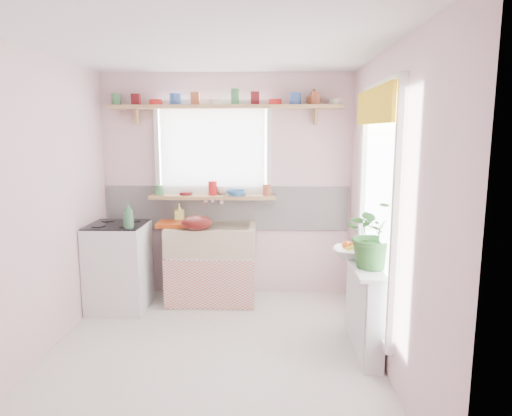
{
  "coord_description": "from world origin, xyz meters",
  "views": [
    {
      "loc": [
        0.49,
        -3.53,
        1.86
      ],
      "look_at": [
        0.36,
        0.55,
        1.17
      ],
      "focal_mm": 32.0,
      "sensor_mm": 36.0,
      "label": 1
    }
  ],
  "objects": [
    {
      "name": "shelf_crockery",
      "position": [
        -0.04,
        1.47,
        2.19
      ],
      "size": [
        2.47,
        0.11,
        0.12
      ],
      "color": "#3F7F4C",
      "rests_on": "pine_shelf"
    },
    {
      "name": "cooker",
      "position": [
        -1.1,
        1.05,
        0.46
      ],
      "size": [
        0.58,
        0.58,
        0.93
      ],
      "color": "white",
      "rests_on": "ground"
    },
    {
      "name": "cooker_bottle",
      "position": [
        -0.9,
        0.83,
        1.05
      ],
      "size": [
        0.12,
        0.12,
        0.27
      ],
      "primitive_type": "imported",
      "rotation": [
        0.0,
        0.0,
        0.16
      ],
      "color": "#38704A",
      "rests_on": "cooker"
    },
    {
      "name": "herb_pot",
      "position": [
        1.3,
        0.22,
        0.87
      ],
      "size": [
        0.1,
        0.07,
        0.18
      ],
      "primitive_type": "imported",
      "rotation": [
        0.0,
        0.0,
        0.04
      ],
      "color": "#2D722F",
      "rests_on": "radiator_ledge"
    },
    {
      "name": "sill_crockery",
      "position": [
        -0.15,
        1.48,
        1.22
      ],
      "size": [
        1.35,
        0.11,
        0.12
      ],
      "color": "#3F7F4C",
      "rests_on": "windowsill"
    },
    {
      "name": "sink_unit",
      "position": [
        -0.15,
        1.29,
        0.43
      ],
      "size": [
        0.95,
        0.65,
        1.11
      ],
      "color": "white",
      "rests_on": "ground"
    },
    {
      "name": "room",
      "position": [
        0.66,
        0.86,
        1.37
      ],
      "size": [
        3.2,
        3.2,
        3.2
      ],
      "color": "silver",
      "rests_on": "ground"
    },
    {
      "name": "sill_bowl",
      "position": [
        0.11,
        1.42,
        1.19
      ],
      "size": [
        0.27,
        0.27,
        0.06
      ],
      "primitive_type": "imported",
      "rotation": [
        0.0,
        0.0,
        -0.42
      ],
      "color": "teal",
      "rests_on": "windowsill"
    },
    {
      "name": "colander",
      "position": [
        -0.27,
        1.1,
        0.92
      ],
      "size": [
        0.4,
        0.4,
        0.15
      ],
      "primitive_type": "ellipsoid",
      "rotation": [
        0.0,
        0.0,
        0.29
      ],
      "color": "#5A110F",
      "rests_on": "sink_unit"
    },
    {
      "name": "sill_cup",
      "position": [
        -0.07,
        1.54,
        1.21
      ],
      "size": [
        0.14,
        0.14,
        0.09
      ],
      "primitive_type": "imported",
      "rotation": [
        0.0,
        0.0,
        0.24
      ],
      "color": "white",
      "rests_on": "windowsill"
    },
    {
      "name": "jade_plant",
      "position": [
        1.33,
        0.06,
        1.05
      ],
      "size": [
        0.57,
        0.51,
        0.56
      ],
      "primitive_type": "imported",
      "rotation": [
        0.0,
        0.0,
        0.16
      ],
      "color": "#316A2A",
      "rests_on": "radiator_ledge"
    },
    {
      "name": "fruit_bowl",
      "position": [
        1.21,
        0.35,
        0.82
      ],
      "size": [
        0.4,
        0.4,
        0.08
      ],
      "primitive_type": "imported",
      "rotation": [
        0.0,
        0.0,
        -0.2
      ],
      "color": "silver",
      "rests_on": "radiator_ledge"
    },
    {
      "name": "radiator_ledge",
      "position": [
        1.3,
        0.2,
        0.4
      ],
      "size": [
        0.22,
        0.95,
        0.78
      ],
      "color": "white",
      "rests_on": "ground"
    },
    {
      "name": "windowsill",
      "position": [
        -0.15,
        1.48,
        1.14
      ],
      "size": [
        1.4,
        0.22,
        0.04
      ],
      "primitive_type": "cube",
      "color": "tan",
      "rests_on": "room"
    },
    {
      "name": "shelf_vase",
      "position": [
        0.95,
        1.53,
        2.22
      ],
      "size": [
        0.19,
        0.19,
        0.17
      ],
      "primitive_type": "imported",
      "rotation": [
        0.0,
        0.0,
        0.23
      ],
      "color": "brown",
      "rests_on": "pine_shelf"
    },
    {
      "name": "soap_bottle_sink",
      "position": [
        -0.53,
        1.45,
        0.96
      ],
      "size": [
        0.1,
        0.11,
        0.21
      ],
      "primitive_type": "imported",
      "rotation": [
        0.0,
        0.0,
        0.09
      ],
      "color": "#F6F86E",
      "rests_on": "sink_unit"
    },
    {
      "name": "fruit",
      "position": [
        1.22,
        0.36,
        0.88
      ],
      "size": [
        0.2,
        0.14,
        0.1
      ],
      "color": "orange",
      "rests_on": "fruit_bowl"
    },
    {
      "name": "pine_shelf",
      "position": [
        0.0,
        1.47,
        2.12
      ],
      "size": [
        2.52,
        0.24,
        0.04
      ],
      "primitive_type": "cube",
      "color": "tan",
      "rests_on": "room"
    },
    {
      "name": "dish_tray",
      "position": [
        -0.53,
        1.29,
        0.87
      ],
      "size": [
        0.42,
        0.32,
        0.04
      ],
      "primitive_type": "cube",
      "rotation": [
        0.0,
        0.0,
        0.04
      ],
      "color": "#CA4412",
      "rests_on": "sink_unit"
    }
  ]
}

